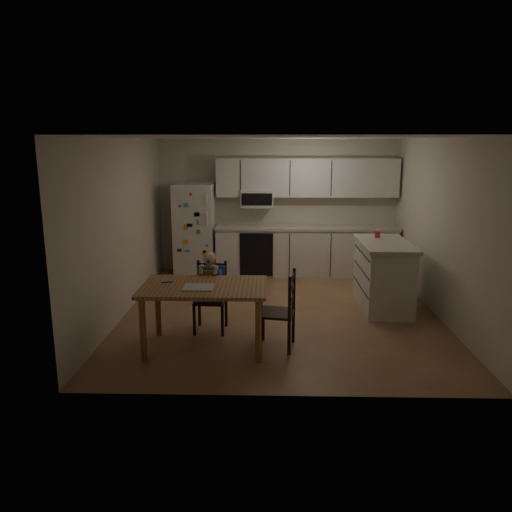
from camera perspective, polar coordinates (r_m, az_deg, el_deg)
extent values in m
cube|color=brown|center=(7.39, 2.74, -6.42)|extent=(4.50, 5.00, 0.01)
cube|color=beige|center=(9.55, 2.50, 5.72)|extent=(4.50, 0.02, 2.50)
cube|color=beige|center=(7.38, -14.93, 3.19)|extent=(0.02, 5.00, 2.50)
cube|color=beige|center=(7.48, 20.37, 2.95)|extent=(0.02, 5.00, 2.50)
cube|color=white|center=(6.98, 2.96, 13.38)|extent=(4.50, 5.00, 0.01)
cube|color=silver|center=(9.37, -7.02, 3.02)|extent=(0.72, 0.70, 1.70)
cube|color=silver|center=(9.42, 5.71, 0.51)|extent=(3.34, 0.60, 0.86)
cube|color=beige|center=(9.32, 5.78, 3.26)|extent=(3.37, 0.62, 0.05)
cube|color=black|center=(9.10, 0.06, 0.13)|extent=(0.60, 0.02, 0.80)
cube|color=silver|center=(9.36, 5.84, 8.90)|extent=(3.34, 0.34, 0.70)
cube|color=silver|center=(9.34, 0.12, 6.62)|extent=(0.60, 0.38, 0.33)
cube|color=silver|center=(7.67, 14.32, -2.34)|extent=(0.65, 1.30, 0.95)
cube|color=beige|center=(7.55, 14.53, 1.35)|extent=(0.72, 1.37, 0.05)
cylinder|color=red|center=(7.86, 13.70, 2.42)|extent=(0.08, 0.08, 0.11)
cube|color=brown|center=(5.92, -5.95, -3.56)|extent=(1.47, 0.95, 0.04)
cylinder|color=brown|center=(5.81, -12.80, -8.26)|extent=(0.07, 0.07, 0.75)
cylinder|color=brown|center=(6.52, -11.15, -5.82)|extent=(0.07, 0.07, 0.75)
cylinder|color=brown|center=(5.64, 0.30, -8.59)|extent=(0.07, 0.07, 0.75)
cylinder|color=brown|center=(6.37, 0.44, -6.03)|extent=(0.07, 0.07, 0.75)
cube|color=#A6A6AB|center=(5.82, -6.60, -3.58)|extent=(0.34, 0.30, 0.01)
cylinder|color=blue|center=(6.09, -10.25, -2.94)|extent=(0.12, 0.06, 0.02)
cube|color=black|center=(6.57, -5.25, -5.09)|extent=(0.42, 0.42, 0.03)
cube|color=black|center=(6.50, -7.06, -7.34)|extent=(0.03, 0.03, 0.40)
cube|color=black|center=(6.84, -6.48, -6.30)|extent=(0.03, 0.03, 0.40)
cube|color=black|center=(6.44, -3.86, -7.46)|extent=(0.03, 0.03, 0.40)
cube|color=black|center=(6.78, -3.44, -6.40)|extent=(0.03, 0.03, 0.40)
cube|color=black|center=(6.67, -5.04, -2.54)|extent=(0.40, 0.05, 0.48)
cube|color=blue|center=(6.55, -5.26, -4.57)|extent=(0.38, 0.34, 0.10)
cube|color=blue|center=(6.62, -5.11, -2.49)|extent=(0.37, 0.07, 0.33)
cube|color=#5CAAF2|center=(6.51, -5.29, -4.16)|extent=(0.29, 0.26, 0.02)
cube|color=#2842B5|center=(6.48, -5.29, -2.25)|extent=(0.22, 0.14, 0.25)
cube|color=#C24B20|center=(6.42, -5.38, -2.47)|extent=(0.18, 0.02, 0.19)
sphere|color=beige|center=(6.42, -5.35, -0.25)|extent=(0.17, 0.17, 0.16)
ellipsoid|color=olive|center=(6.41, -5.35, -0.10)|extent=(0.17, 0.16, 0.13)
cube|color=black|center=(6.03, 2.28, -6.53)|extent=(0.49, 0.49, 0.03)
cube|color=black|center=(6.31, 0.83, -7.78)|extent=(0.04, 0.04, 0.42)
cube|color=black|center=(6.25, 4.28, -8.01)|extent=(0.04, 0.04, 0.42)
cube|color=black|center=(5.96, 0.14, -9.04)|extent=(0.04, 0.04, 0.42)
cube|color=black|center=(5.90, 3.80, -9.30)|extent=(0.04, 0.04, 0.42)
cube|color=black|center=(5.92, 4.13, -4.22)|extent=(0.11, 0.42, 0.50)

